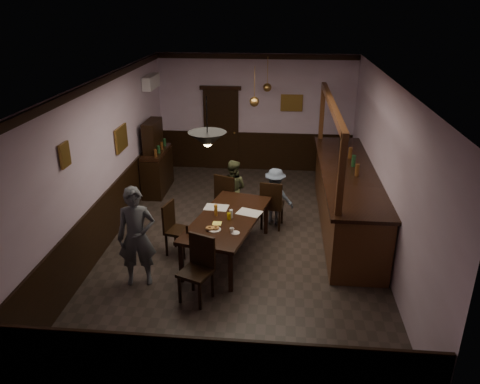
# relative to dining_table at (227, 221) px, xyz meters

# --- Properties ---
(room) EXTENTS (5.01, 8.01, 3.01)m
(room) POSITION_rel_dining_table_xyz_m (0.20, 0.58, 0.81)
(room) COLOR #2D2621
(room) RESTS_ON ground
(dining_table) EXTENTS (1.48, 2.37, 0.75)m
(dining_table) POSITION_rel_dining_table_xyz_m (0.00, 0.00, 0.00)
(dining_table) COLOR black
(dining_table) RESTS_ON ground
(chair_far_left) EXTENTS (0.59, 0.59, 1.04)m
(chair_far_left) POSITION_rel_dining_table_xyz_m (-0.16, 1.34, -0.12)
(chair_far_left) COLOR black
(chair_far_left) RESTS_ON ground
(chair_far_right) EXTENTS (0.49, 0.49, 1.00)m
(chair_far_right) POSITION_rel_dining_table_xyz_m (0.74, 1.13, -0.14)
(chair_far_right) COLOR black
(chair_far_right) RESTS_ON ground
(chair_near) EXTENTS (0.58, 0.58, 1.02)m
(chair_near) POSITION_rel_dining_table_xyz_m (-0.29, -1.29, -0.13)
(chair_near) COLOR black
(chair_near) RESTS_ON ground
(chair_side) EXTENTS (0.50, 0.50, 0.96)m
(chair_side) POSITION_rel_dining_table_xyz_m (-0.95, 0.02, -0.16)
(chair_side) COLOR black
(chair_side) RESTS_ON ground
(person_standing) EXTENTS (0.67, 0.51, 1.64)m
(person_standing) POSITION_rel_dining_table_xyz_m (-1.31, -0.98, 0.14)
(person_standing) COLOR #4D5158
(person_standing) RESTS_ON ground
(person_seated_left) EXTENTS (0.71, 0.63, 1.24)m
(person_seated_left) POSITION_rel_dining_table_xyz_m (-0.08, 1.61, -0.07)
(person_seated_left) COLOR #4E5533
(person_seated_left) RESTS_ON ground
(person_seated_right) EXTENTS (0.85, 0.64, 1.16)m
(person_seated_right) POSITION_rel_dining_table_xyz_m (0.79, 1.41, -0.10)
(person_seated_right) COLOR slate
(person_seated_right) RESTS_ON ground
(newspaper_left) EXTENTS (0.45, 0.34, 0.01)m
(newspaper_left) POSITION_rel_dining_table_xyz_m (-0.25, 0.38, 0.07)
(newspaper_left) COLOR silver
(newspaper_left) RESTS_ON dining_table
(newspaper_right) EXTENTS (0.50, 0.42, 0.01)m
(newspaper_right) POSITION_rel_dining_table_xyz_m (0.37, 0.22, 0.07)
(newspaper_right) COLOR silver
(newspaper_right) RESTS_ON dining_table
(napkin) EXTENTS (0.18, 0.18, 0.00)m
(napkin) POSITION_rel_dining_table_xyz_m (-0.15, -0.25, 0.07)
(napkin) COLOR #FEF85D
(napkin) RESTS_ON dining_table
(saucer) EXTENTS (0.15, 0.15, 0.01)m
(saucer) POSITION_rel_dining_table_xyz_m (0.19, -0.57, 0.07)
(saucer) COLOR white
(saucer) RESTS_ON dining_table
(coffee_cup) EXTENTS (0.10, 0.10, 0.07)m
(coffee_cup) POSITION_rel_dining_table_xyz_m (0.14, -0.57, 0.11)
(coffee_cup) COLOR white
(coffee_cup) RESTS_ON saucer
(pastry_plate) EXTENTS (0.22, 0.22, 0.01)m
(pastry_plate) POSITION_rel_dining_table_xyz_m (-0.16, -0.49, 0.07)
(pastry_plate) COLOR white
(pastry_plate) RESTS_ON dining_table
(pastry_ring_a) EXTENTS (0.13, 0.13, 0.04)m
(pastry_ring_a) POSITION_rel_dining_table_xyz_m (-0.24, -0.50, 0.10)
(pastry_ring_a) COLOR #C68C47
(pastry_ring_a) RESTS_ON pastry_plate
(pastry_ring_b) EXTENTS (0.13, 0.13, 0.04)m
(pastry_ring_b) POSITION_rel_dining_table_xyz_m (-0.14, -0.48, 0.10)
(pastry_ring_b) COLOR #C68C47
(pastry_ring_b) RESTS_ON pastry_plate
(soda_can) EXTENTS (0.07, 0.07, 0.12)m
(soda_can) POSITION_rel_dining_table_xyz_m (0.03, -0.08, 0.12)
(soda_can) COLOR yellow
(soda_can) RESTS_ON dining_table
(beer_glass) EXTENTS (0.06, 0.06, 0.20)m
(beer_glass) POSITION_rel_dining_table_xyz_m (-0.21, 0.06, 0.16)
(beer_glass) COLOR #BF721E
(beer_glass) RESTS_ON dining_table
(water_glass) EXTENTS (0.06, 0.06, 0.15)m
(water_glass) POSITION_rel_dining_table_xyz_m (0.07, -0.01, 0.14)
(water_glass) COLOR silver
(water_glass) RESTS_ON dining_table
(pepper_mill) EXTENTS (0.04, 0.04, 0.14)m
(pepper_mill) POSITION_rel_dining_table_xyz_m (-0.58, -0.64, 0.13)
(pepper_mill) COLOR black
(pepper_mill) RESTS_ON dining_table
(sideboard) EXTENTS (0.46, 1.28, 1.69)m
(sideboard) POSITION_rel_dining_table_xyz_m (-2.01, 2.84, -0.01)
(sideboard) COLOR black
(sideboard) RESTS_ON ground
(bar_counter) EXTENTS (1.04, 4.47, 2.50)m
(bar_counter) POSITION_rel_dining_table_xyz_m (2.20, 1.39, -0.05)
(bar_counter) COLOR #472013
(bar_counter) RESTS_ON ground
(door_back) EXTENTS (0.90, 0.06, 2.10)m
(door_back) POSITION_rel_dining_table_xyz_m (-0.70, 4.53, 0.36)
(door_back) COLOR black
(door_back) RESTS_ON ground
(ac_unit) EXTENTS (0.20, 0.85, 0.30)m
(ac_unit) POSITION_rel_dining_table_xyz_m (-2.18, 3.48, 1.76)
(ac_unit) COLOR white
(ac_unit) RESTS_ON ground
(picture_left_small) EXTENTS (0.04, 0.28, 0.36)m
(picture_left_small) POSITION_rel_dining_table_xyz_m (-2.26, -1.02, 1.46)
(picture_left_small) COLOR olive
(picture_left_small) RESTS_ON ground
(picture_left_large) EXTENTS (0.04, 0.62, 0.48)m
(picture_left_large) POSITION_rel_dining_table_xyz_m (-2.26, 1.38, 1.01)
(picture_left_large) COLOR olive
(picture_left_large) RESTS_ON ground
(picture_back) EXTENTS (0.55, 0.04, 0.42)m
(picture_back) POSITION_rel_dining_table_xyz_m (1.10, 4.54, 1.11)
(picture_back) COLOR olive
(picture_back) RESTS_ON ground
(pendant_iron) EXTENTS (0.56, 0.56, 0.74)m
(pendant_iron) POSITION_rel_dining_table_xyz_m (-0.18, -0.78, 1.69)
(pendant_iron) COLOR black
(pendant_iron) RESTS_ON ground
(pendant_brass_mid) EXTENTS (0.20, 0.20, 0.81)m
(pendant_brass_mid) POSITION_rel_dining_table_xyz_m (0.30, 2.23, 1.61)
(pendant_brass_mid) COLOR #BF8C3F
(pendant_brass_mid) RESTS_ON ground
(pendant_brass_far) EXTENTS (0.20, 0.20, 0.81)m
(pendant_brass_far) POSITION_rel_dining_table_xyz_m (0.50, 3.85, 1.61)
(pendant_brass_far) COLOR #BF8C3F
(pendant_brass_far) RESTS_ON ground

